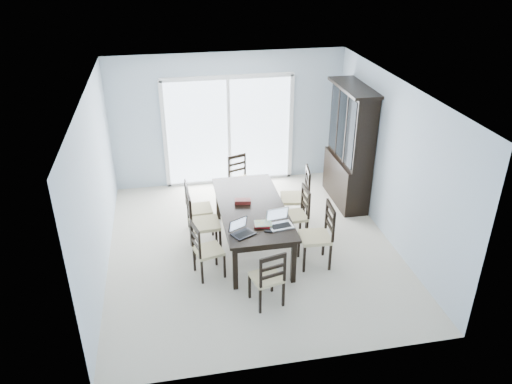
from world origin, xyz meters
The scene contains 24 objects.
floor centered at (0.00, 0.00, 0.00)m, with size 5.00×5.00×0.00m, color beige.
ceiling centered at (0.00, 0.00, 2.60)m, with size 5.00×5.00×0.00m, color white.
back_wall centered at (0.00, 2.50, 1.30)m, with size 4.50×0.02×2.60m, color #ABBCCC.
wall_left centered at (-2.25, 0.00, 1.30)m, with size 0.02×5.00×2.60m, color #ABBCCC.
wall_right centered at (2.25, 0.00, 1.30)m, with size 0.02×5.00×2.60m, color #ABBCCC.
balcony centered at (0.00, 3.50, -0.05)m, with size 4.50×2.00×0.10m, color gray.
railing centered at (0.00, 4.50, 0.55)m, with size 4.50×0.06×1.10m, color #99999E.
dining_table centered at (0.00, 0.00, 0.67)m, with size 1.00×2.20×0.75m.
china_hutch centered at (2.02, 1.25, 1.07)m, with size 0.50×1.38×2.20m.
sliding_door centered at (0.00, 2.48, 1.09)m, with size 2.52×0.05×2.18m.
chair_left_near centered at (-0.83, -0.61, 0.54)m, with size 0.47×0.47×1.02m.
chair_left_mid centered at (-0.84, 0.03, 0.64)m, with size 0.49×0.47×1.21m.
chair_left_far centered at (-0.86, 0.63, 0.56)m, with size 0.43×0.41×1.06m.
chair_right_near centered at (0.94, -0.62, 0.61)m, with size 0.47×0.46×1.16m.
chair_right_mid centered at (0.80, 0.12, 0.56)m, with size 0.42×0.41×1.06m.
chair_right_far centered at (0.95, 0.62, 0.62)m, with size 0.52×0.51×1.18m.
chair_end_near centered at (-0.03, -1.45, 0.54)m, with size 0.46×0.47×1.01m.
chair_end_far centered at (0.07, 1.67, 0.53)m, with size 0.49×0.50×1.01m.
laptop_dark centered at (-0.26, -0.78, 0.80)m, with size 0.37×0.33×0.21m.
laptop_silver centered at (0.30, -0.67, 0.81)m, with size 0.38×0.29×0.24m.
book_stack centered at (0.05, -0.60, 0.77)m, with size 0.27×0.22×0.04m.
cell_phone centered at (0.10, -0.78, 0.76)m, with size 0.12×0.06×0.01m, color black.
game_box centered at (-0.12, 0.12, 0.78)m, with size 0.25×0.13×0.06m, color #4E0F14.
hot_tub centered at (-0.82, 3.61, 0.46)m, with size 2.13×2.00×0.93m.
Camera 1 is at (-1.20, -6.64, 4.49)m, focal length 35.00 mm.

